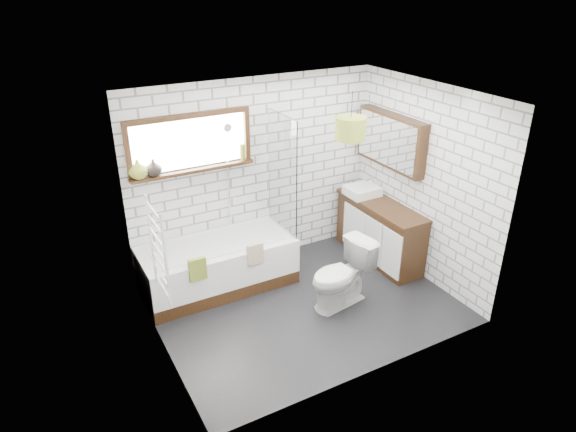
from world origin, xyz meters
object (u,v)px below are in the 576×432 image
basin (362,191)px  toilet (341,275)px  vanity (380,231)px  bathtub (218,265)px  pendant (351,128)px

basin → toilet: 1.53m
vanity → basin: size_ratio=3.37×
bathtub → pendant: (1.31, -0.85, 1.80)m
basin → pendant: 1.69m
vanity → toilet: vanity is taller
bathtub → toilet: (1.13, -1.06, 0.10)m
bathtub → vanity: bearing=-10.3°
basin → pendant: bearing=-136.0°
bathtub → basin: size_ratio=4.38×
bathtub → toilet: 1.56m
vanity → basin: (-0.06, 0.37, 0.48)m
vanity → pendant: (-0.91, -0.45, 1.69)m
pendant → bathtub: bearing=147.0°
vanity → pendant: pendant is taller
vanity → bathtub: bearing=169.7°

